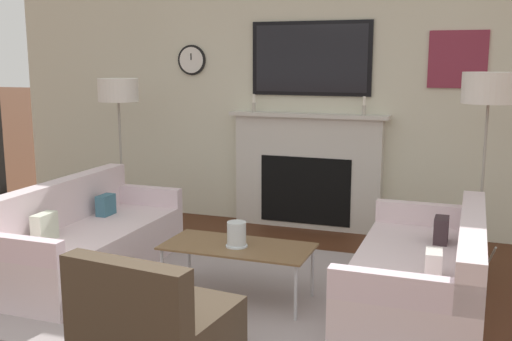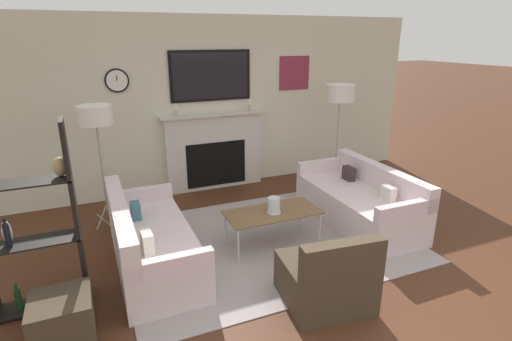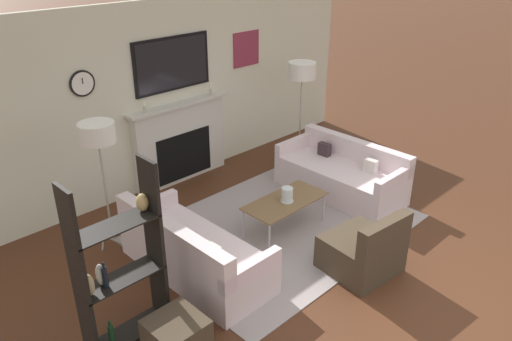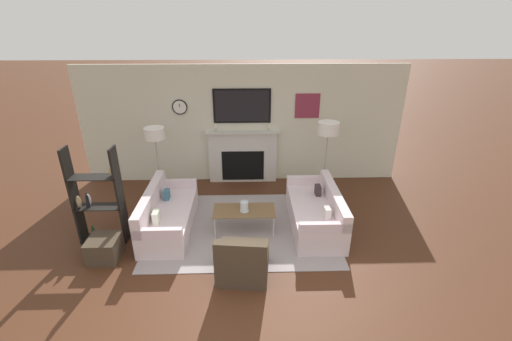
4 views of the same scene
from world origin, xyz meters
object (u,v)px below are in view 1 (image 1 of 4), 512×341
Objects in this scene: hurricane_candle at (237,236)px; floor_lamp_right at (489,91)px; floor_lamp_left at (118,93)px; armchair at (156,335)px; couch_left at (86,242)px; coffee_table at (238,249)px; couch_right at (422,282)px.

floor_lamp_right is at bearing 36.60° from hurricane_candle.
floor_lamp_left reaches higher than hurricane_candle.
armchair is 0.51× the size of floor_lamp_left.
floor_lamp_right is (3.48, 0.00, 0.08)m from floor_lamp_left.
armchair is 3.26m from floor_lamp_right.
floor_lamp_left is at bearing 144.67° from hurricane_candle.
floor_lamp_left is (-1.76, 2.45, 1.21)m from armchair.
floor_lamp_right is at bearing 0.00° from floor_lamp_left.
couch_left is 1.45m from hurricane_candle.
coffee_table is 2.42m from floor_lamp_left.
floor_lamp_left is (-1.78, 1.26, 0.96)m from hurricane_candle.
floor_lamp_left is at bearing 159.86° from couch_right.
armchair is (1.40, -1.31, -0.01)m from couch_left.
couch_right is 3.52m from floor_lamp_left.
couch_left is at bearing -72.63° from floor_lamp_left.
couch_left is 1.10× the size of floor_lamp_right.
armchair is at bearing -125.11° from floor_lamp_right.
couch_right is 1.36m from hurricane_candle.
couch_right is 1.65× the size of coffee_table.
floor_lamp_left reaches higher than coffee_table.
floor_lamp_right is (1.70, 1.26, 1.04)m from hurricane_candle.
armchair is at bearing -42.91° from couch_left.
couch_left is 1.69m from floor_lamp_left.
armchair reaches higher than hurricane_candle.
couch_left is at bearing 175.17° from hurricane_candle.
armchair is at bearing -135.99° from couch_right.
hurricane_candle is (0.02, 1.19, 0.25)m from armchair.
coffee_table is (1.42, -0.09, 0.12)m from couch_left.
coffee_table is at bearing -175.99° from couch_right.
couch_left is at bearing 137.09° from armchair.
floor_lamp_left is (-0.36, 1.14, 1.19)m from couch_left.
couch_left is 2.27× the size of armchair.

